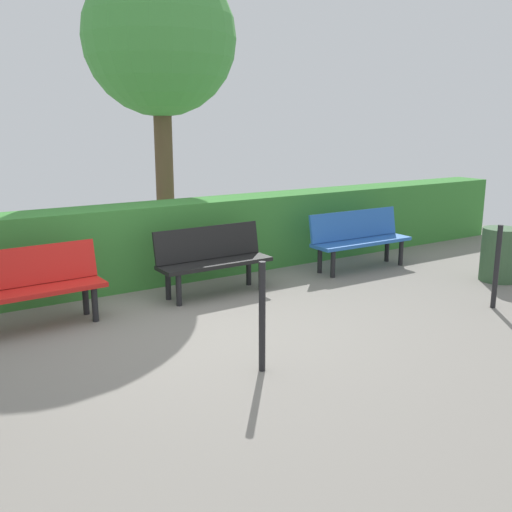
# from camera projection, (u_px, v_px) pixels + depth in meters

# --- Properties ---
(ground_plane) EXTENTS (16.33, 16.33, 0.00)m
(ground_plane) POSITION_uv_depth(u_px,v_px,m) (178.00, 327.00, 6.20)
(ground_plane) COLOR gray
(bench_blue) EXTENTS (1.65, 0.47, 0.86)m
(bench_blue) POSITION_uv_depth(u_px,v_px,m) (359.00, 237.00, 8.60)
(bench_blue) COLOR blue
(bench_blue) RESTS_ON ground_plane
(bench_black) EXTENTS (1.49, 0.48, 0.86)m
(bench_black) POSITION_uv_depth(u_px,v_px,m) (213.00, 257.00, 7.32)
(bench_black) COLOR black
(bench_black) RESTS_ON ground_plane
(bench_red) EXTENTS (1.42, 0.53, 0.86)m
(bench_red) POSITION_uv_depth(u_px,v_px,m) (36.00, 283.00, 6.14)
(bench_red) COLOR red
(bench_red) RESTS_ON ground_plane
(hedge_row) EXTENTS (12.33, 0.65, 1.08)m
(hedge_row) POSITION_uv_depth(u_px,v_px,m) (188.00, 239.00, 8.13)
(hedge_row) COLOR #387F33
(hedge_row) RESTS_ON ground_plane
(tree_near) EXTENTS (2.42, 2.42, 4.65)m
(tree_near) POSITION_uv_depth(u_px,v_px,m) (160.00, 40.00, 9.05)
(tree_near) COLOR brown
(tree_near) RESTS_ON ground_plane
(railing_post_near) EXTENTS (0.06, 0.06, 1.00)m
(railing_post_near) POSITION_uv_depth(u_px,v_px,m) (497.00, 267.00, 6.74)
(railing_post_near) COLOR black
(railing_post_near) RESTS_ON ground_plane
(railing_post_mid) EXTENTS (0.06, 0.06, 1.00)m
(railing_post_mid) POSITION_uv_depth(u_px,v_px,m) (262.00, 317.00, 5.02)
(railing_post_mid) COLOR black
(railing_post_mid) RESTS_ON ground_plane
(trash_bin) EXTENTS (0.51, 0.51, 0.74)m
(trash_bin) POSITION_uv_depth(u_px,v_px,m) (500.00, 255.00, 7.94)
(trash_bin) COLOR #385938
(trash_bin) RESTS_ON ground_plane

